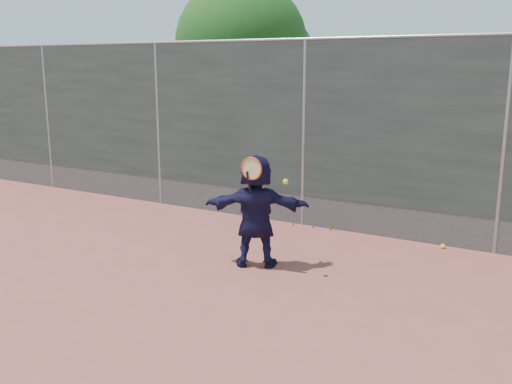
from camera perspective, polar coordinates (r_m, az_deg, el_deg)
The scene contains 7 objects.
ground at distance 6.74m, azimuth -8.40°, elevation -10.27°, with size 80.00×80.00×0.00m, color #9E4C42.
player at distance 7.44m, azimuth 0.00°, elevation -1.87°, with size 1.39×0.44×1.49m, color #161334.
ball_ground at distance 8.73m, azimuth 18.19°, elevation -5.18°, with size 0.07×0.07×0.07m, color #C6EF35.
fence at distance 9.27m, azimuth 4.82°, elevation 6.22°, with size 20.00×0.06×3.03m.
swing_action at distance 7.11m, azimuth -0.13°, elevation 2.09°, with size 0.63×0.14×0.51m.
tree_left at distance 13.25m, azimuth -0.78°, elevation 14.04°, with size 3.15×3.00×4.53m.
weed_clump at distance 9.32m, azimuth 5.99°, elevation -2.85°, with size 0.68×0.07×0.30m.
Camera 1 is at (3.90, -4.85, 2.60)m, focal length 40.00 mm.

